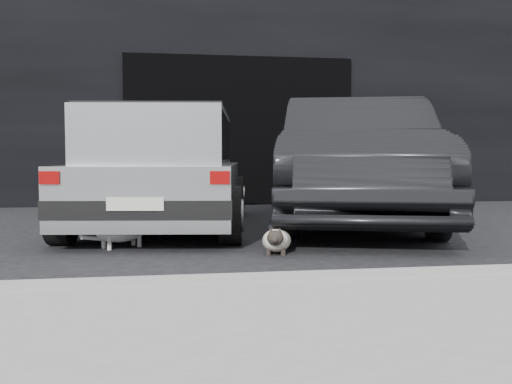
{
  "coord_description": "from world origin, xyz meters",
  "views": [
    {
      "loc": [
        -0.29,
        -5.98,
        0.85
      ],
      "look_at": [
        0.52,
        -0.83,
        0.52
      ],
      "focal_mm": 40.0,
      "sensor_mm": 36.0,
      "label": 1
    }
  ],
  "objects": [
    {
      "name": "cat_white",
      "position": [
        -0.68,
        -0.56,
        0.17
      ],
      "size": [
        0.66,
        0.49,
        0.35
      ],
      "rotation": [
        0.0,
        0.0,
        -1.06
      ],
      "color": "white",
      "rests_on": "ground"
    },
    {
      "name": "garage_opening",
      "position": [
        1.0,
        3.99,
        1.3
      ],
      "size": [
        4.0,
        0.1,
        2.6
      ],
      "primitive_type": "cube",
      "color": "black",
      "rests_on": "ground"
    },
    {
      "name": "ground",
      "position": [
        0.0,
        0.0,
        0.0
      ],
      "size": [
        80.0,
        80.0,
        0.0
      ],
      "primitive_type": "plane",
      "color": "black",
      "rests_on": "ground"
    },
    {
      "name": "sidewalk",
      "position": [
        1.0,
        -3.8,
        0.06
      ],
      "size": [
        18.0,
        2.2,
        0.11
      ],
      "primitive_type": "cube",
      "color": "gray",
      "rests_on": "ground"
    },
    {
      "name": "building_facade",
      "position": [
        1.0,
        6.0,
        2.5
      ],
      "size": [
        34.0,
        4.0,
        5.0
      ],
      "primitive_type": "cube",
      "color": "black",
      "rests_on": "ground"
    },
    {
      "name": "second_car",
      "position": [
        2.08,
        0.91,
        0.8
      ],
      "size": [
        2.95,
        5.15,
        1.6
      ],
      "primitive_type": "imported",
      "rotation": [
        0.0,
        0.0,
        -0.27
      ],
      "color": "black",
      "rests_on": "ground"
    },
    {
      "name": "curb",
      "position": [
        1.0,
        -2.6,
        0.06
      ],
      "size": [
        18.0,
        0.25,
        0.12
      ],
      "primitive_type": "cube",
      "color": "gray",
      "rests_on": "ground"
    },
    {
      "name": "silver_hatchback",
      "position": [
        -0.31,
        0.78,
        0.75
      ],
      "size": [
        2.26,
        3.94,
        1.38
      ],
      "rotation": [
        0.0,
        0.0,
        -0.14
      ],
      "color": "#A8AAAC",
      "rests_on": "ground"
    },
    {
      "name": "cat_siamese",
      "position": [
        0.66,
        -1.12,
        0.12
      ],
      "size": [
        0.37,
        0.74,
        0.26
      ],
      "rotation": [
        0.0,
        0.0,
        2.9
      ],
      "color": "beige",
      "rests_on": "ground"
    }
  ]
}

